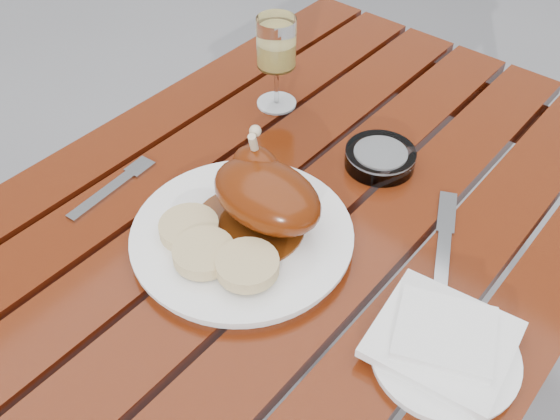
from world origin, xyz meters
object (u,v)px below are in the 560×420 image
object	(u,v)px
dinner_plate	(242,236)
ashtray	(380,158)
wine_glass	(276,64)
table	(294,351)
side_plate	(444,356)

from	to	relation	value
dinner_plate	ashtray	world-z (taller)	ashtray
dinner_plate	wine_glass	xyz separation A→B (m)	(-0.18, 0.29, 0.07)
wine_glass	ashtray	size ratio (longest dim) A/B	1.48
table	ashtray	distance (m)	0.43
wine_glass	side_plate	size ratio (longest dim) A/B	0.93
side_plate	ashtray	size ratio (longest dim) A/B	1.59
table	dinner_plate	distance (m)	0.40
side_plate	ashtray	bearing A→B (deg)	135.34
side_plate	dinner_plate	bearing A→B (deg)	-178.01
table	side_plate	size ratio (longest dim) A/B	6.65
wine_glass	ashtray	bearing A→B (deg)	-5.87
table	ashtray	xyz separation A→B (m)	(0.03, 0.17, 0.39)
ashtray	table	bearing A→B (deg)	-100.71
side_plate	wine_glass	bearing A→B (deg)	150.54
table	side_plate	xyz separation A→B (m)	(0.29, -0.09, 0.38)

